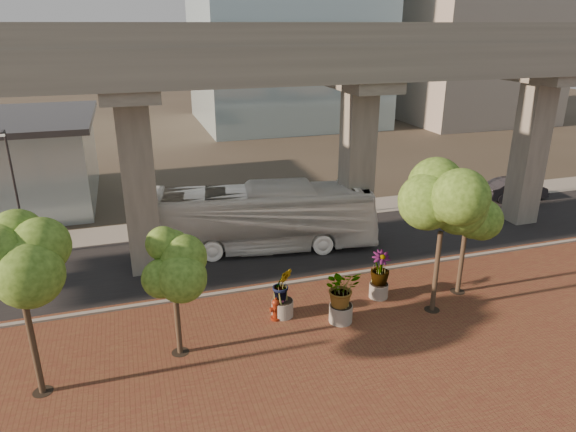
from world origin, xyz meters
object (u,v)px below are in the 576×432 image
object	(u,v)px
transit_bus	(257,218)
planter_front	(342,290)
parked_car	(514,189)
fire_hydrant	(276,309)

from	to	relation	value
transit_bus	planter_front	size ratio (longest dim) A/B	5.38
parked_car	fire_hydrant	distance (m)	24.01
parked_car	planter_front	xyz separation A→B (m)	(-18.86, -11.66, 0.80)
transit_bus	fire_hydrant	distance (m)	7.94
transit_bus	planter_front	distance (m)	8.90
parked_car	planter_front	bearing A→B (deg)	126.48
transit_bus	planter_front	bearing A→B (deg)	-160.90
transit_bus	planter_front	xyz separation A→B (m)	(1.51, -8.76, -0.30)
parked_car	planter_front	world-z (taller)	planter_front
parked_car	fire_hydrant	bearing A→B (deg)	121.07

